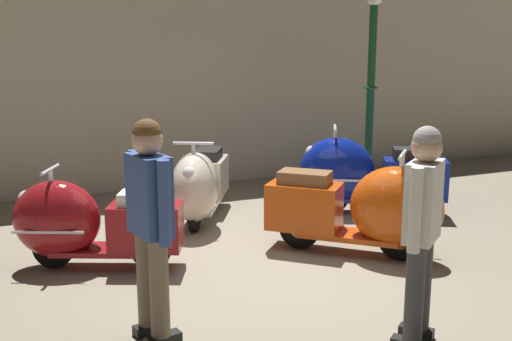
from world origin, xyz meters
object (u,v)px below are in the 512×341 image
object	(u,v)px
scooter_2	(367,209)
lamppost	(371,95)
scooter_1	(200,185)
scooter_3	(360,174)
visitor_0	(150,216)
visitor_1	(422,222)
scooter_0	(84,223)

from	to	relation	value
scooter_2	lamppost	bearing A→B (deg)	99.41
scooter_1	scooter_2	bearing A→B (deg)	63.10
scooter_3	visitor_0	bearing A→B (deg)	65.48
visitor_0	visitor_1	size ratio (longest dim) A/B	1.03
scooter_0	scooter_2	distance (m)	2.81
scooter_3	visitor_0	size ratio (longest dim) A/B	1.13
scooter_3	visitor_1	bearing A→B (deg)	94.11
scooter_1	lamppost	world-z (taller)	lamppost
scooter_1	lamppost	bearing A→B (deg)	127.19
scooter_3	visitor_1	size ratio (longest dim) A/B	1.16
scooter_0	scooter_3	bearing A→B (deg)	-145.94
scooter_1	visitor_0	world-z (taller)	visitor_0
scooter_1	visitor_1	bearing A→B (deg)	36.99
scooter_2	visitor_1	bearing A→B (deg)	-69.24
scooter_2	lamppost	xyz separation A→B (m)	(1.46, 2.17, 0.95)
scooter_0	scooter_2	world-z (taller)	scooter_2
scooter_0	visitor_1	distance (m)	3.24
lamppost	visitor_0	distance (m)	5.00
scooter_0	scooter_1	size ratio (longest dim) A/B	0.96
scooter_2	lamppost	world-z (taller)	lamppost
scooter_0	lamppost	world-z (taller)	lamppost
scooter_2	scooter_0	bearing A→B (deg)	-153.03
scooter_2	lamppost	distance (m)	2.78
scooter_3	visitor_1	distance (m)	3.49
scooter_2	scooter_3	size ratio (longest dim) A/B	0.89
scooter_3	scooter_2	bearing A→B (deg)	89.86
lamppost	scooter_0	bearing A→B (deg)	-161.66
scooter_0	visitor_0	bearing A→B (deg)	123.02
lamppost	visitor_0	size ratio (longest dim) A/B	1.77
scooter_2	visitor_0	bearing A→B (deg)	-116.10
scooter_1	visitor_0	xyz separation A→B (m)	(-1.24, -2.71, 0.47)
scooter_2	visitor_1	size ratio (longest dim) A/B	1.04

